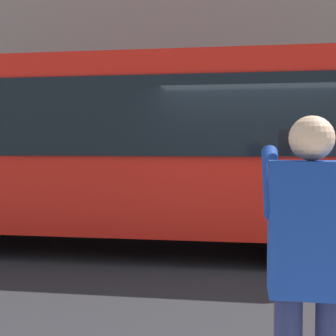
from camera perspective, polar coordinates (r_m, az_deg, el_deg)
name	(u,v)px	position (r m, az deg, el deg)	size (l,w,h in m)	color
ground_plane	(252,261)	(7.22, 9.95, -10.91)	(60.00, 60.00, 0.00)	#232326
red_bus	(108,146)	(7.95, -7.13, 2.62)	(9.05, 2.54, 3.08)	red
pedestrian_photographer	(310,260)	(2.49, 16.63, -10.49)	(0.53, 0.52, 1.70)	#1E2347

